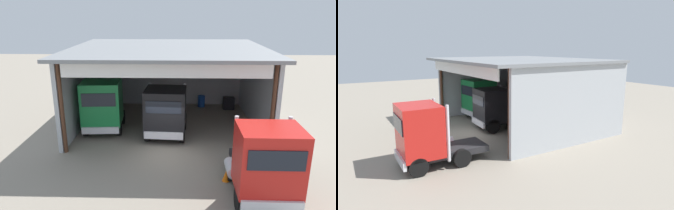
# 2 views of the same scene
# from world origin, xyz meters

# --- Properties ---
(ground_plane) EXTENTS (80.00, 80.00, 0.00)m
(ground_plane) POSITION_xyz_m (0.00, 0.00, 0.00)
(ground_plane) COLOR gray
(ground_plane) RESTS_ON ground
(workshop_shed) EXTENTS (12.83, 11.05, 5.57)m
(workshop_shed) POSITION_xyz_m (0.00, 5.77, 3.82)
(workshop_shed) COLOR #ADB2B7
(workshop_shed) RESTS_ON ground
(truck_green_left_bay) EXTENTS (2.82, 4.64, 3.56)m
(truck_green_left_bay) POSITION_xyz_m (-4.35, 3.39, 1.88)
(truck_green_left_bay) COLOR #197F3D
(truck_green_left_bay) RESTS_ON ground
(truck_black_center_right_bay) EXTENTS (2.74, 4.72, 3.38)m
(truck_black_center_right_bay) POSITION_xyz_m (-0.13, 2.55, 1.75)
(truck_black_center_right_bay) COLOR black
(truck_black_center_right_bay) RESTS_ON ground
(truck_red_yard_outside) EXTENTS (2.73, 4.92, 3.57)m
(truck_red_yard_outside) POSITION_xyz_m (4.31, -4.32, 1.80)
(truck_red_yard_outside) COLOR red
(truck_red_yard_outside) RESTS_ON ground
(oil_drum) EXTENTS (0.58, 0.58, 0.94)m
(oil_drum) POSITION_xyz_m (2.69, 9.18, 0.47)
(oil_drum) COLOR #194CB2
(oil_drum) RESTS_ON ground
(tool_cart) EXTENTS (0.90, 0.60, 1.00)m
(tool_cart) POSITION_xyz_m (4.89, 8.58, 0.50)
(tool_cart) COLOR black
(tool_cart) RESTS_ON ground
(traffic_cone) EXTENTS (0.36, 0.36, 0.56)m
(traffic_cone) POSITION_xyz_m (2.98, -2.82, 0.28)
(traffic_cone) COLOR orange
(traffic_cone) RESTS_ON ground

